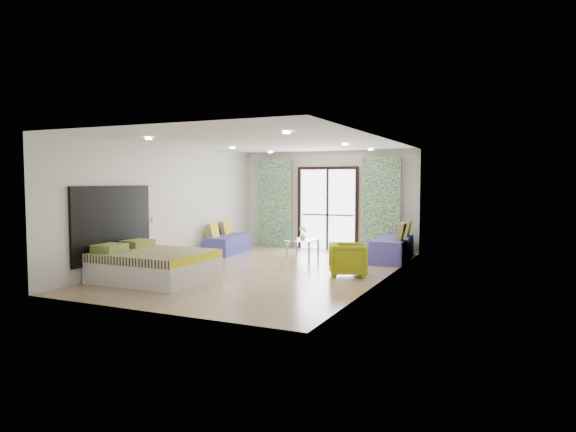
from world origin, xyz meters
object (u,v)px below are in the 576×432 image
at_px(coffee_table, 303,241).
at_px(daybed_left, 227,243).
at_px(bed, 153,265).
at_px(daybed_right, 393,248).
at_px(armchair, 348,258).

bearing_deg(coffee_table, daybed_left, -176.14).
xyz_separation_m(bed, daybed_right, (3.59, 4.33, 0.00)).
bearing_deg(coffee_table, daybed_right, 12.08).
bearing_deg(daybed_right, bed, -133.13).
height_order(daybed_left, daybed_right, daybed_right).
distance_m(daybed_left, daybed_right, 4.27).
bearing_deg(armchair, coffee_table, 19.68).
bearing_deg(armchair, daybed_right, -32.23).
bearing_deg(armchair, bed, 97.78).
height_order(bed, daybed_right, daybed_right).
relative_size(daybed_right, armchair, 2.72).
xyz_separation_m(coffee_table, armchair, (1.79, -1.89, -0.03)).
relative_size(daybed_right, coffee_table, 2.55).
height_order(bed, coffee_table, coffee_table).
relative_size(bed, daybed_right, 1.03).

